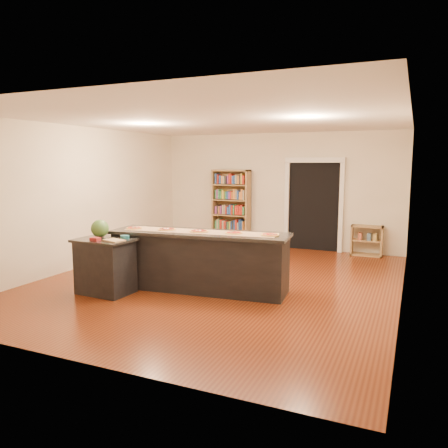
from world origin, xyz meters
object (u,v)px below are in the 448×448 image
at_px(side_counter, 105,266).
at_px(bookshelf, 231,208).
at_px(low_shelf, 367,241).
at_px(watermelon, 100,229).
at_px(waste_bin, 264,243).
at_px(kitchen_island, 199,261).

distance_m(side_counter, bookshelf, 4.70).
bearing_deg(low_shelf, watermelon, -129.02).
xyz_separation_m(side_counter, low_shelf, (3.55, 4.69, -0.10)).
xyz_separation_m(low_shelf, waste_bin, (-2.37, -0.20, -0.19)).
bearing_deg(low_shelf, waste_bin, -175.20).
bearing_deg(waste_bin, bookshelf, 169.40).
xyz_separation_m(kitchen_island, waste_bin, (-0.13, 3.71, -0.34)).
distance_m(kitchen_island, waste_bin, 3.73).
relative_size(kitchen_island, low_shelf, 4.28).
height_order(side_counter, waste_bin, side_counter).
height_order(bookshelf, waste_bin, bookshelf).
relative_size(side_counter, low_shelf, 1.30).
relative_size(side_counter, watermelon, 3.12).
relative_size(bookshelf, watermelon, 6.67).
height_order(kitchen_island, low_shelf, kitchen_island).
height_order(low_shelf, waste_bin, low_shelf).
height_order(low_shelf, watermelon, watermelon).
bearing_deg(kitchen_island, watermelon, -161.14).
height_order(kitchen_island, bookshelf, bookshelf).
distance_m(kitchen_island, bookshelf, 4.06).
distance_m(kitchen_island, watermelon, 1.70).
height_order(side_counter, watermelon, watermelon).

